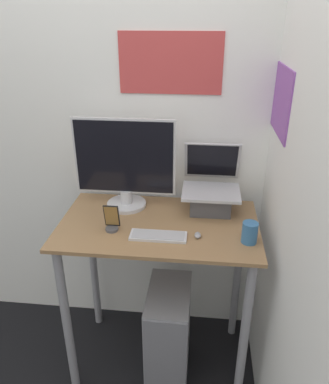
{
  "coord_description": "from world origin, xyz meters",
  "views": [
    {
      "loc": [
        0.21,
        -1.36,
        1.96
      ],
      "look_at": [
        0.03,
        0.31,
        1.15
      ],
      "focal_mm": 35.0,
      "sensor_mm": 36.0,
      "label": 1
    }
  ],
  "objects_px": {
    "mouse": "(198,235)",
    "cell_phone": "(112,221)",
    "keyboard": "(158,236)",
    "laptop": "(211,194)",
    "monitor": "(125,167)",
    "computer_tower": "(169,333)"
  },
  "relations": [
    {
      "from": "keyboard",
      "to": "mouse",
      "type": "relative_size",
      "value": 5.53
    },
    {
      "from": "keyboard",
      "to": "cell_phone",
      "type": "xyz_separation_m",
      "value": [
        -0.24,
        0.05,
        0.04
      ]
    },
    {
      "from": "laptop",
      "to": "cell_phone",
      "type": "distance_m",
      "value": 0.56
    },
    {
      "from": "laptop",
      "to": "keyboard",
      "type": "distance_m",
      "value": 0.41
    },
    {
      "from": "keyboard",
      "to": "cell_phone",
      "type": "bearing_deg",
      "value": 169.08
    },
    {
      "from": "mouse",
      "to": "keyboard",
      "type": "bearing_deg",
      "value": -173.44
    },
    {
      "from": "keyboard",
      "to": "mouse",
      "type": "bearing_deg",
      "value": 6.56
    },
    {
      "from": "mouse",
      "to": "laptop",
      "type": "bearing_deg",
      "value": 78.62
    },
    {
      "from": "monitor",
      "to": "cell_phone",
      "type": "xyz_separation_m",
      "value": [
        -0.02,
        -0.27,
        -0.19
      ]
    },
    {
      "from": "cell_phone",
      "to": "laptop",
      "type": "bearing_deg",
      "value": 29.1
    },
    {
      "from": "laptop",
      "to": "computer_tower",
      "type": "bearing_deg",
      "value": -126.67
    },
    {
      "from": "keyboard",
      "to": "monitor",
      "type": "bearing_deg",
      "value": 125.11
    },
    {
      "from": "laptop",
      "to": "keyboard",
      "type": "xyz_separation_m",
      "value": [
        -0.25,
        -0.32,
        -0.09
      ]
    },
    {
      "from": "mouse",
      "to": "cell_phone",
      "type": "distance_m",
      "value": 0.43
    },
    {
      "from": "cell_phone",
      "to": "computer_tower",
      "type": "bearing_deg",
      "value": 0.4
    },
    {
      "from": "computer_tower",
      "to": "keyboard",
      "type": "bearing_deg",
      "value": -135.32
    },
    {
      "from": "monitor",
      "to": "cell_phone",
      "type": "height_order",
      "value": "monitor"
    },
    {
      "from": "monitor",
      "to": "cell_phone",
      "type": "bearing_deg",
      "value": -94.4
    },
    {
      "from": "keyboard",
      "to": "computer_tower",
      "type": "distance_m",
      "value": 0.69
    },
    {
      "from": "laptop",
      "to": "keyboard",
      "type": "relative_size",
      "value": 1.26
    },
    {
      "from": "cell_phone",
      "to": "monitor",
      "type": "bearing_deg",
      "value": 85.6
    },
    {
      "from": "mouse",
      "to": "cell_phone",
      "type": "relative_size",
      "value": 0.36
    }
  ]
}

